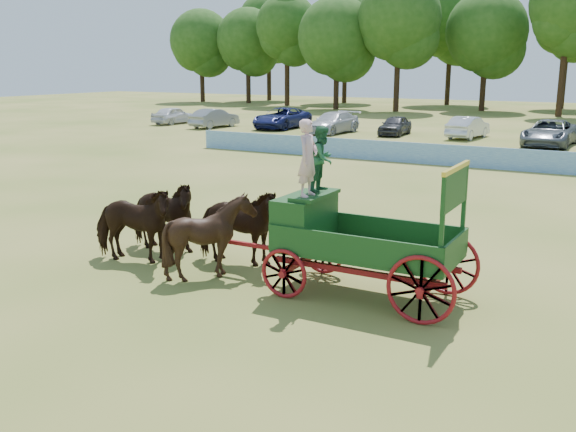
{
  "coord_description": "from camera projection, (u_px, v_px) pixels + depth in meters",
  "views": [
    {
      "loc": [
        9.16,
        -13.54,
        4.89
      ],
      "look_at": [
        1.78,
        -0.24,
        1.3
      ],
      "focal_mm": 40.0,
      "sensor_mm": 36.0,
      "label": 1
    }
  ],
  "objects": [
    {
      "name": "ground",
      "position": [
        234.0,
        254.0,
        16.98
      ],
      "size": [
        160.0,
        160.0,
        0.0
      ],
      "primitive_type": "plane",
      "color": "#A7924B",
      "rests_on": "ground"
    },
    {
      "name": "horse_lead_left",
      "position": [
        132.0,
        224.0,
        16.1
      ],
      "size": [
        2.53,
        1.59,
        1.98
      ],
      "primitive_type": "imported",
      "rotation": [
        0.0,
        0.0,
        1.81
      ],
      "color": "black",
      "rests_on": "ground"
    },
    {
      "name": "horse_lead_right",
      "position": [
        161.0,
        216.0,
        17.03
      ],
      "size": [
        2.36,
        1.11,
        1.98
      ],
      "primitive_type": "imported",
      "rotation": [
        0.0,
        0.0,
        1.59
      ],
      "color": "black",
      "rests_on": "ground"
    },
    {
      "name": "horse_wheel_left",
      "position": [
        210.0,
        236.0,
        14.96
      ],
      "size": [
        2.02,
        1.85,
        1.98
      ],
      "primitive_type": "imported",
      "rotation": [
        0.0,
        0.0,
        1.72
      ],
      "color": "black",
      "rests_on": "ground"
    },
    {
      "name": "horse_wheel_right",
      "position": [
        236.0,
        226.0,
        15.9
      ],
      "size": [
        2.49,
        1.47,
        1.98
      ],
      "primitive_type": "imported",
      "rotation": [
        0.0,
        0.0,
        1.75
      ],
      "color": "black",
      "rests_on": "ground"
    },
    {
      "name": "farm_dray",
      "position": [
        336.0,
        220.0,
        13.9
      ],
      "size": [
        6.0,
        2.0,
        3.79
      ],
      "color": "maroon",
      "rests_on": "ground"
    },
    {
      "name": "sponsor_banner",
      "position": [
        414.0,
        153.0,
        32.65
      ],
      "size": [
        26.0,
        0.08,
        1.05
      ],
      "primitive_type": "cube",
      "color": "#2060AE",
      "rests_on": "ground"
    },
    {
      "name": "parked_cars",
      "position": [
        413.0,
        126.0,
        44.4
      ],
      "size": [
        41.83,
        7.59,
        1.63
      ],
      "color": "silver",
      "rests_on": "ground"
    },
    {
      "name": "treeline",
      "position": [
        505.0,
        21.0,
        68.37
      ],
      "size": [
        88.95,
        23.85,
        15.77
      ],
      "color": "#382314",
      "rests_on": "ground"
    }
  ]
}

